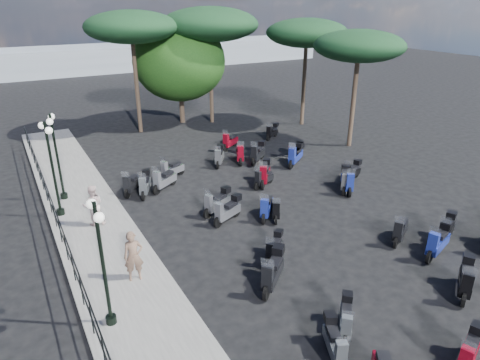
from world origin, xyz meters
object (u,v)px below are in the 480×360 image
scooter_28 (295,156)px  broadleaf_tree (179,61)px  scooter_5 (132,184)px  scooter_0 (346,319)px  lamp_post_0 (102,258)px  pedestrian_far (93,205)px  lamp_post_2 (56,151)px  scooter_10 (172,170)px  scooter_19 (438,242)px  scooter_21 (263,179)px  pine_2 (131,27)px  woman (134,256)px  scooter_14 (400,230)px  scooter_22 (240,154)px  scooter_7 (274,248)px  scooter_30 (217,202)px  scooter_32 (296,155)px  scooter_9 (266,207)px  scooter_31 (446,230)px  pine_3 (359,46)px  lamp_post_1 (52,164)px  scooter_27 (351,172)px  scooter_11 (164,180)px  scooter_12 (469,352)px  scooter_2 (273,272)px  scooter_3 (228,211)px  scooter_29 (272,132)px  pine_0 (210,24)px  scooter_17 (230,142)px  scooter_20 (347,182)px  scooter_13 (466,280)px  scooter_8 (276,210)px  scooter_15 (265,174)px  scooter_4 (145,185)px  scooter_26 (347,181)px

scooter_28 → broadleaf_tree: 12.29m
scooter_5 → scooter_0: bearing=142.0°
lamp_post_0 → pedestrian_far: bearing=81.7°
lamp_post_2 → scooter_10: bearing=12.9°
scooter_19 → broadleaf_tree: 21.79m
scooter_21 → pine_2: (-2.36, 12.19, 6.48)m
woman → scooter_14: size_ratio=1.13×
scooter_22 → scooter_7: bearing=93.4°
scooter_0 → scooter_30: 8.21m
scooter_32 → lamp_post_2: bearing=48.2°
scooter_9 → scooter_22: (2.31, 6.35, 0.03)m
scooter_22 → scooter_31: scooter_22 is taller
scooter_14 → pine_3: bearing=-63.2°
lamp_post_1 → scooter_27: (13.47, -3.09, -1.96)m
scooter_11 → scooter_12: scooter_11 is taller
scooter_2 → scooter_3: (0.81, 4.57, -0.06)m
scooter_3 → scooter_29: bearing=-65.7°
lamp_post_2 → scooter_19: lamp_post_2 is taller
scooter_11 → scooter_12: size_ratio=1.03×
scooter_22 → pine_0: (2.43, 8.56, 6.43)m
scooter_19 → scooter_28: 9.98m
scooter_10 → scooter_14: (5.29, -10.15, -0.01)m
woman → pine_3: (15.96, 7.26, 5.03)m
scooter_17 → scooter_22: (-0.61, -2.32, 0.02)m
scooter_19 → scooter_21: (-2.17, 8.26, -0.13)m
woman → scooter_20: (10.99, 2.06, -0.55)m
scooter_14 → scooter_17: bearing=-27.6°
scooter_29 → lamp_post_1: bearing=78.2°
scooter_13 → scooter_10: bearing=-14.5°
lamp_post_1 → broadleaf_tree: bearing=38.9°
scooter_8 → scooter_20: 4.59m
lamp_post_0 → scooter_32: (12.26, 7.95, -1.76)m
scooter_0 → scooter_27: scooter_27 is taller
scooter_19 → scooter_20: scooter_19 is taller
scooter_15 → scooter_22: 3.32m
lamp_post_2 → scooter_5: lamp_post_2 is taller
scooter_3 → scooter_19: size_ratio=0.89×
scooter_4 → pine_0: size_ratio=0.20×
scooter_13 → scooter_26: size_ratio=0.97×
scooter_12 → pine_2: bearing=-20.4°
scooter_28 → scooter_31: (0.03, -9.51, -0.03)m
scooter_15 → scooter_32: scooter_32 is taller
lamp_post_1 → scooter_13: (10.20, -11.65, -1.92)m
scooter_3 → pine_0: pine_0 is taller
scooter_12 → scooter_27: scooter_27 is taller
lamp_post_1 → scooter_28: (12.35, 0.17, -1.90)m
scooter_22 → scooter_11: bearing=42.4°
scooter_7 → scooter_17: scooter_17 is taller
lamp_post_0 → broadleaf_tree: (10.15, 19.32, 2.15)m
scooter_26 → pine_2: 16.89m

